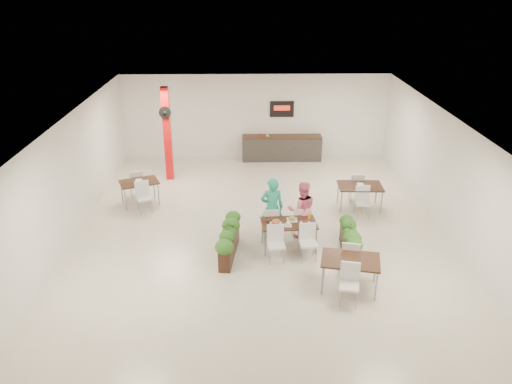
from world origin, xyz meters
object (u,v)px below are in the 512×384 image
side_table_b (360,189)px  side_table_c (350,264)px  red_column (167,133)px  service_counter (282,147)px  side_table_a (139,185)px  planter_right (350,238)px  diner_woman (302,210)px  planter_left (229,238)px  diner_man (272,208)px  main_table (288,227)px

side_table_b → side_table_c: (-1.11, -4.20, -0.01)m
red_column → side_table_c: size_ratio=1.91×
service_counter → side_table_a: size_ratio=1.81×
side_table_b → planter_right: bearing=-104.4°
service_counter → planter_right: (1.22, -7.16, -0.01)m
service_counter → diner_woman: size_ratio=1.89×
planter_right → diner_woman: bearing=136.6°
red_column → service_counter: bearing=25.0°
planter_left → diner_woman: bearing=26.5°
red_column → side_table_a: size_ratio=1.93×
diner_man → side_table_a: bearing=-33.0°
side_table_c → main_table: bearing=136.3°
main_table → side_table_c: (1.23, -1.81, -0.00)m
red_column → side_table_b: red_column is taller
diner_woman → planter_right: bearing=132.5°
planter_left → planter_right: size_ratio=1.01×
diner_woman → side_table_b: diner_woman is taller
diner_woman → planter_right: 1.54m
main_table → side_table_b: (2.34, 2.39, 0.00)m
diner_man → side_table_b: 3.24m
diner_woman → side_table_b: bearing=-142.3°
red_column → planter_left: 5.77m
main_table → side_table_a: size_ratio=1.03×
red_column → main_table: bearing=-52.9°
diner_man → side_table_b: (2.73, 1.73, -0.21)m
side_table_a → side_table_c: bearing=-62.1°
diner_woman → planter_left: diner_woman is taller
diner_man → planter_right: diner_man is taller
red_column → service_counter: red_column is taller
service_counter → main_table: size_ratio=1.76×
red_column → diner_man: (3.32, -4.26, -0.79)m
main_table → planter_left: (-1.51, -0.30, -0.14)m
diner_woman → side_table_c: 2.60m
red_column → main_table: size_ratio=1.88×
diner_man → diner_woman: size_ratio=1.07×
planter_left → diner_man: bearing=40.5°
planter_right → side_table_a: planter_right is taller
service_counter → diner_woman: (0.12, -6.12, 0.30)m
main_table → planter_left: planter_left is taller
red_column → side_table_a: (-0.63, -2.08, -1.02)m
diner_man → side_table_a: 4.52m
diner_woman → side_table_a: diner_woman is taller
side_table_a → planter_left: bearing=-70.2°
service_counter → planter_right: bearing=-80.3°
planter_right → side_table_a: size_ratio=1.09×
diner_man → side_table_b: diner_man is taller
red_column → planter_left: (2.20, -5.21, -1.15)m
diner_woman → side_table_b: (1.93, 1.73, -0.16)m
side_table_a → side_table_c: size_ratio=0.99×
red_column → planter_right: size_ratio=1.78×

